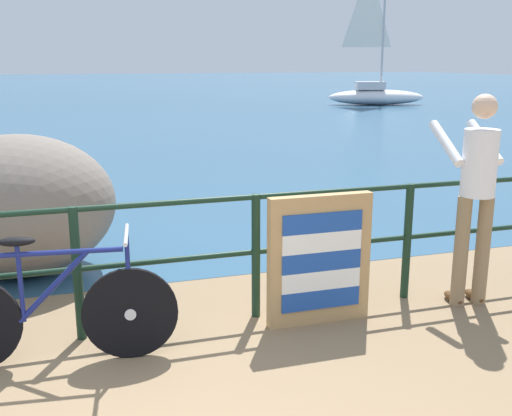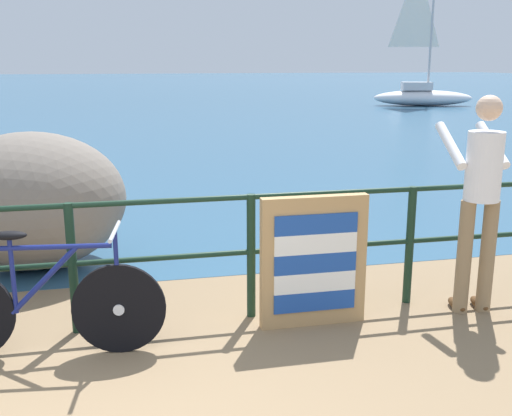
% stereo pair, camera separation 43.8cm
% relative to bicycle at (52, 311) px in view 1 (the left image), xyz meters
% --- Properties ---
extents(ground_plane, '(120.00, 120.00, 0.10)m').
position_rel_bicycle_xyz_m(ground_plane, '(0.18, 18.32, -0.44)').
color(ground_plane, '#846B4C').
extents(sea_surface, '(120.00, 90.00, 0.01)m').
position_rel_bicycle_xyz_m(sea_surface, '(0.18, 46.31, -0.39)').
color(sea_surface, '#2D5675').
rests_on(sea_surface, ground_plane).
extents(promenade_railing, '(8.31, 0.07, 1.02)m').
position_rel_bicycle_xyz_m(promenade_railing, '(0.18, 0.35, 0.25)').
color(promenade_railing, black).
rests_on(promenade_railing, ground_plane).
extents(bicycle, '(1.69, 0.48, 0.92)m').
position_rel_bicycle_xyz_m(bicycle, '(0.00, 0.00, 0.00)').
color(bicycle, black).
rests_on(bicycle, ground_plane).
extents(person_at_railing, '(0.49, 0.66, 1.78)m').
position_rel_bicycle_xyz_m(person_at_railing, '(3.37, 0.07, 0.60)').
color(person_at_railing, '#8C7251').
rests_on(person_at_railing, ground_plane).
extents(folded_deckchair_stack, '(0.84, 0.10, 1.04)m').
position_rel_bicycle_xyz_m(folded_deckchair_stack, '(2.00, 0.10, 0.13)').
color(folded_deckchair_stack, tan).
rests_on(folded_deckchair_stack, ground_plane).
extents(breakwater_boulder_main, '(1.84, 1.57, 1.36)m').
position_rel_bicycle_xyz_m(breakwater_boulder_main, '(-0.32, 2.03, 0.29)').
color(breakwater_boulder_main, slate).
rests_on(breakwater_boulder_main, ground).
extents(sailboat, '(4.59, 2.47, 6.16)m').
position_rel_bicycle_xyz_m(sailboat, '(13.91, 21.41, 0.32)').
color(sailboat, white).
rests_on(sailboat, sea_surface).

